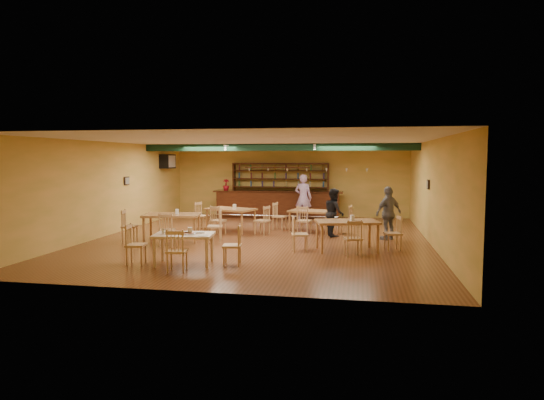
% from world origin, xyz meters
% --- Properties ---
extents(floor, '(12.00, 12.00, 0.00)m').
position_xyz_m(floor, '(0.00, 0.00, 0.00)').
color(floor, brown).
rests_on(floor, ground).
extents(ceiling_beam, '(10.00, 0.30, 0.25)m').
position_xyz_m(ceiling_beam, '(0.00, 2.80, 2.87)').
color(ceiling_beam, black).
rests_on(ceiling_beam, ceiling).
extents(track_rail_left, '(0.05, 2.50, 0.05)m').
position_xyz_m(track_rail_left, '(-1.80, 3.40, 2.94)').
color(track_rail_left, silver).
rests_on(track_rail_left, ceiling).
extents(track_rail_right, '(0.05, 2.50, 0.05)m').
position_xyz_m(track_rail_right, '(1.40, 3.40, 2.94)').
color(track_rail_right, silver).
rests_on(track_rail_right, ceiling).
extents(ac_unit, '(0.34, 0.70, 0.48)m').
position_xyz_m(ac_unit, '(-4.80, 4.20, 2.35)').
color(ac_unit, silver).
rests_on(ac_unit, wall_left).
extents(picture_left, '(0.04, 0.34, 0.28)m').
position_xyz_m(picture_left, '(-4.97, 1.00, 1.70)').
color(picture_left, black).
rests_on(picture_left, wall_left).
extents(picture_right, '(0.04, 0.34, 0.28)m').
position_xyz_m(picture_right, '(4.97, 0.50, 1.70)').
color(picture_right, black).
rests_on(picture_right, wall_right).
extents(bar_counter, '(5.35, 0.85, 1.13)m').
position_xyz_m(bar_counter, '(-0.38, 5.15, 0.56)').
color(bar_counter, black).
rests_on(bar_counter, ground).
extents(back_bar_hutch, '(4.14, 0.40, 2.28)m').
position_xyz_m(back_bar_hutch, '(-0.38, 5.78, 1.14)').
color(back_bar_hutch, black).
rests_on(back_bar_hutch, ground).
extents(poinsettia, '(0.34, 0.34, 0.47)m').
position_xyz_m(poinsettia, '(-2.60, 5.15, 1.36)').
color(poinsettia, '#A30F1A').
rests_on(poinsettia, bar_counter).
extents(dining_table_a, '(1.81, 1.43, 0.79)m').
position_xyz_m(dining_table_a, '(-1.31, 1.21, 0.39)').
color(dining_table_a, olive).
rests_on(dining_table_a, ground).
extents(dining_table_b, '(1.63, 1.20, 0.73)m').
position_xyz_m(dining_table_b, '(1.38, 1.68, 0.36)').
color(dining_table_b, olive).
rests_on(dining_table_b, ground).
extents(dining_table_c, '(1.80, 1.28, 0.82)m').
position_xyz_m(dining_table_c, '(-2.52, -0.97, 0.41)').
color(dining_table_c, olive).
rests_on(dining_table_c, ground).
extents(dining_table_d, '(1.82, 1.34, 0.81)m').
position_xyz_m(dining_table_d, '(2.64, -1.49, 0.41)').
color(dining_table_d, olive).
rests_on(dining_table_d, ground).
extents(near_table, '(1.47, 1.06, 0.73)m').
position_xyz_m(near_table, '(-1.04, -3.87, 0.36)').
color(near_table, beige).
rests_on(near_table, ground).
extents(pizza_tray, '(0.51, 0.51, 0.01)m').
position_xyz_m(pizza_tray, '(-0.95, -3.87, 0.73)').
color(pizza_tray, silver).
rests_on(pizza_tray, near_table).
extents(parmesan_shaker, '(0.08, 0.08, 0.11)m').
position_xyz_m(parmesan_shaker, '(-1.48, -4.02, 0.78)').
color(parmesan_shaker, '#EAE5C6').
rests_on(parmesan_shaker, near_table).
extents(napkin_stack, '(0.21, 0.16, 0.03)m').
position_xyz_m(napkin_stack, '(-0.70, -3.68, 0.74)').
color(napkin_stack, white).
rests_on(napkin_stack, near_table).
extents(pizza_server, '(0.33, 0.11, 0.00)m').
position_xyz_m(pizza_server, '(-0.80, -3.82, 0.74)').
color(pizza_server, silver).
rests_on(pizza_server, pizza_tray).
extents(side_plate, '(0.25, 0.25, 0.01)m').
position_xyz_m(side_plate, '(-0.51, -4.06, 0.73)').
color(side_plate, white).
rests_on(side_plate, near_table).
extents(patron_bar, '(0.75, 0.56, 1.86)m').
position_xyz_m(patron_bar, '(0.78, 4.33, 0.93)').
color(patron_bar, '#9352B2').
rests_on(patron_bar, ground).
extents(patron_right_a, '(0.76, 0.87, 1.53)m').
position_xyz_m(patron_right_a, '(2.18, 0.88, 0.76)').
color(patron_right_a, black).
rests_on(patron_right_a, ground).
extents(patron_right_b, '(0.99, 0.91, 1.63)m').
position_xyz_m(patron_right_b, '(3.84, 0.51, 0.81)').
color(patron_right_b, slate).
rests_on(patron_right_b, ground).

